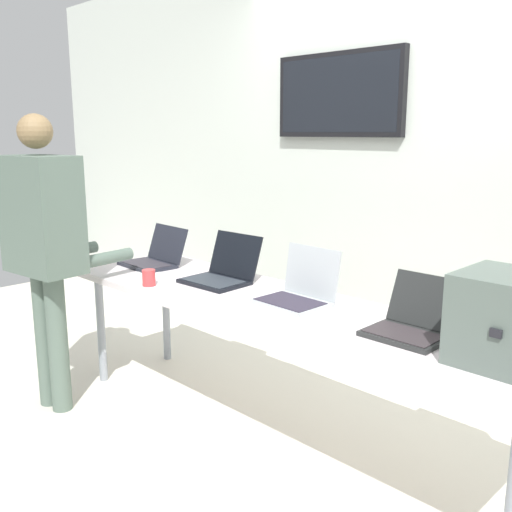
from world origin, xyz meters
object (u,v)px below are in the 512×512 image
laptop_station_0 (155,257)px  coffee_mug (149,278)px  person (45,236)px  workbench (277,313)px  laptop_station_2 (299,291)px  laptop_station_3 (412,322)px  laptop_station_1 (222,271)px

laptop_station_0 → coffee_mug: laptop_station_0 is taller
person → workbench: bearing=28.4°
laptop_station_2 → laptop_station_3: laptop_station_2 is taller
person → coffee_mug: 0.61m
workbench → coffee_mug: coffee_mug is taller
laptop_station_2 → person: (-1.22, -0.70, 0.21)m
laptop_station_2 → workbench: bearing=-130.8°
coffee_mug → person: bearing=-138.9°
laptop_station_3 → person: size_ratio=0.20×
laptop_station_0 → coffee_mug: size_ratio=4.10×
laptop_station_2 → person: size_ratio=0.21×
laptop_station_0 → laptop_station_1: laptop_station_1 is taller
laptop_station_1 → workbench: bearing=-10.2°
laptop_station_0 → laptop_station_2: 1.18m
workbench → laptop_station_3: bearing=5.7°
laptop_station_1 → person: 0.98m
laptop_station_0 → laptop_station_1: bearing=2.5°
laptop_station_3 → laptop_station_2: bearing=178.8°
laptop_station_1 → coffee_mug: (-0.22, -0.34, -0.01)m
workbench → coffee_mug: bearing=-160.9°
workbench → laptop_station_3: (0.70, 0.07, 0.10)m
workbench → laptop_station_1: bearing=169.8°
laptop_station_0 → person: bearing=-93.4°
laptop_station_1 → laptop_station_2: laptop_station_2 is taller
workbench → laptop_station_2: bearing=49.2°
workbench → person: person is taller
laptop_station_3 → coffee_mug: bearing=-167.3°
laptop_station_0 → laptop_station_3: size_ratio=1.13×
laptop_station_0 → person: size_ratio=0.22×
laptop_station_0 → workbench: bearing=-3.3°
person → coffee_mug: person is taller
laptop_station_1 → laptop_station_0: bearing=-177.5°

